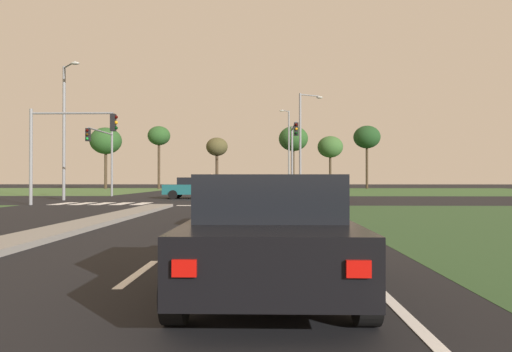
# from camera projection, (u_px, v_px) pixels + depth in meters

# --- Properties ---
(ground_plane) EXTENTS (200.00, 200.00, 0.00)m
(ground_plane) POSITION_uv_depth(u_px,v_px,m) (188.00, 200.00, 31.51)
(ground_plane) COLOR black
(grass_verge_far_left) EXTENTS (35.00, 35.00, 0.01)m
(grass_verge_far_left) POSITION_uv_depth(u_px,v_px,m) (18.00, 191.00, 56.56)
(grass_verge_far_left) COLOR #476B38
(grass_verge_far_left) RESTS_ON ground
(grass_verge_far_right) EXTENTS (35.00, 35.00, 0.01)m
(grass_verge_far_right) POSITION_uv_depth(u_px,v_px,m) (430.00, 191.00, 55.44)
(grass_verge_far_right) COLOR #385B2D
(grass_verge_far_right) RESTS_ON ground
(median_island_near) EXTENTS (1.20, 22.00, 0.14)m
(median_island_near) POSITION_uv_depth(u_px,v_px,m) (70.00, 228.00, 12.51)
(median_island_near) COLOR gray
(median_island_near) RESTS_ON ground
(median_island_far) EXTENTS (1.20, 36.00, 0.14)m
(median_island_far) POSITION_uv_depth(u_px,v_px,m) (223.00, 190.00, 56.50)
(median_island_far) COLOR gray
(median_island_far) RESTS_ON ground
(lane_dash_near) EXTENTS (0.14, 2.00, 0.01)m
(lane_dash_near) POSITION_uv_depth(u_px,v_px,m) (139.00, 273.00, 6.80)
(lane_dash_near) COLOR silver
(lane_dash_near) RESTS_ON ground
(lane_dash_second) EXTENTS (0.14, 2.00, 0.01)m
(lane_dash_second) POSITION_uv_depth(u_px,v_px,m) (198.00, 229.00, 12.80)
(lane_dash_second) COLOR silver
(lane_dash_second) RESTS_ON ground
(lane_dash_third) EXTENTS (0.14, 2.00, 0.01)m
(lane_dash_third) POSITION_uv_depth(u_px,v_px,m) (220.00, 213.00, 18.80)
(lane_dash_third) COLOR silver
(lane_dash_third) RESTS_ON ground
(edge_line_right) EXTENTS (0.14, 24.00, 0.01)m
(edge_line_right) POSITION_uv_depth(u_px,v_px,m) (315.00, 227.00, 13.36)
(edge_line_right) COLOR silver
(edge_line_right) RESTS_ON ground
(stop_bar_near) EXTENTS (6.40, 0.50, 0.01)m
(stop_bar_near) POSITION_uv_depth(u_px,v_px,m) (236.00, 206.00, 24.43)
(stop_bar_near) COLOR silver
(stop_bar_near) RESTS_ON ground
(crosswalk_bar_near) EXTENTS (0.70, 2.80, 0.01)m
(crosswalk_bar_near) POSITION_uv_depth(u_px,v_px,m) (64.00, 204.00, 26.45)
(crosswalk_bar_near) COLOR silver
(crosswalk_bar_near) RESTS_ON ground
(crosswalk_bar_second) EXTENTS (0.70, 2.80, 0.01)m
(crosswalk_bar_second) POSITION_uv_depth(u_px,v_px,m) (83.00, 204.00, 26.42)
(crosswalk_bar_second) COLOR silver
(crosswalk_bar_second) RESTS_ON ground
(crosswalk_bar_third) EXTENTS (0.70, 2.80, 0.01)m
(crosswalk_bar_third) POSITION_uv_depth(u_px,v_px,m) (103.00, 204.00, 26.40)
(crosswalk_bar_third) COLOR silver
(crosswalk_bar_third) RESTS_ON ground
(crosswalk_bar_fourth) EXTENTS (0.70, 2.80, 0.01)m
(crosswalk_bar_fourth) POSITION_uv_depth(u_px,v_px,m) (122.00, 204.00, 26.37)
(crosswalk_bar_fourth) COLOR silver
(crosswalk_bar_fourth) RESTS_ON ground
(crosswalk_bar_fifth) EXTENTS (0.70, 2.80, 0.01)m
(crosswalk_bar_fifth) POSITION_uv_depth(u_px,v_px,m) (142.00, 204.00, 26.35)
(crosswalk_bar_fifth) COLOR silver
(crosswalk_bar_fifth) RESTS_ON ground
(car_silver_near) EXTENTS (1.97, 4.35, 1.46)m
(car_silver_near) POSITION_uv_depth(u_px,v_px,m) (274.00, 203.00, 12.61)
(car_silver_near) COLOR #B7B7BC
(car_silver_near) RESTS_ON ground
(car_black_second) EXTENTS (2.06, 4.19, 1.46)m
(car_black_second) POSITION_uv_depth(u_px,v_px,m) (269.00, 232.00, 5.70)
(car_black_second) COLOR black
(car_black_second) RESTS_ON ground
(car_teal_third) EXTENTS (4.55, 2.08, 1.56)m
(car_teal_third) POSITION_uv_depth(u_px,v_px,m) (195.00, 188.00, 33.43)
(car_teal_third) COLOR #19565B
(car_teal_third) RESTS_ON ground
(car_red_fourth) EXTENTS (4.35, 2.03, 1.58)m
(car_red_fourth) POSITION_uv_depth(u_px,v_px,m) (307.00, 189.00, 29.34)
(car_red_fourth) COLOR #A31919
(car_red_fourth) RESTS_ON ground
(traffic_signal_far_right) EXTENTS (0.32, 5.48, 5.83)m
(traffic_signal_far_right) POSITION_uv_depth(u_px,v_px,m) (293.00, 146.00, 36.00)
(traffic_signal_far_right) COLOR gray
(traffic_signal_far_right) RESTS_ON ground
(traffic_signal_far_left) EXTENTS (0.32, 5.51, 5.46)m
(traffic_signal_far_left) POSITION_uv_depth(u_px,v_px,m) (103.00, 149.00, 36.25)
(traffic_signal_far_left) COLOR gray
(traffic_signal_far_left) RESTS_ON ground
(traffic_signal_near_left) EXTENTS (4.93, 0.32, 5.33)m
(traffic_signal_near_left) POSITION_uv_depth(u_px,v_px,m) (64.00, 138.00, 25.06)
(traffic_signal_near_left) COLOR gray
(traffic_signal_near_left) RESTS_ON ground
(street_lamp_second) EXTENTS (1.81, 1.82, 9.11)m
(street_lamp_second) POSITION_uv_depth(u_px,v_px,m) (65.00, 125.00, 30.66)
(street_lamp_second) COLOR gray
(street_lamp_second) RESTS_ON ground
(street_lamp_third) EXTENTS (2.12, 1.11, 8.73)m
(street_lamp_third) POSITION_uv_depth(u_px,v_px,m) (302.00, 138.00, 38.53)
(street_lamp_third) COLOR gray
(street_lamp_third) RESTS_ON ground
(street_lamp_fourth) EXTENTS (1.36, 1.70, 10.12)m
(street_lamp_fourth) POSITION_uv_depth(u_px,v_px,m) (288.00, 146.00, 57.35)
(street_lamp_fourth) COLOR gray
(street_lamp_fourth) RESTS_ON ground
(pedestrian_at_median) EXTENTS (0.34, 0.34, 1.83)m
(pedestrian_at_median) POSITION_uv_depth(u_px,v_px,m) (212.00, 181.00, 43.90)
(pedestrian_at_median) COLOR maroon
(pedestrian_at_median) RESTS_ON median_island_far
(treeline_near) EXTENTS (4.75, 4.75, 9.31)m
(treeline_near) POSITION_uv_depth(u_px,v_px,m) (106.00, 141.00, 68.94)
(treeline_near) COLOR #423323
(treeline_near) RESTS_ON ground
(treeline_second) EXTENTS (3.29, 3.29, 9.26)m
(treeline_second) POSITION_uv_depth(u_px,v_px,m) (159.00, 137.00, 66.79)
(treeline_second) COLOR #423323
(treeline_second) RESTS_ON ground
(treeline_third) EXTENTS (3.22, 3.22, 7.67)m
(treeline_third) POSITION_uv_depth(u_px,v_px,m) (217.00, 148.00, 67.67)
(treeline_third) COLOR #423323
(treeline_third) RESTS_ON ground
(treeline_fourth) EXTENTS (4.26, 4.26, 9.17)m
(treeline_fourth) POSITION_uv_depth(u_px,v_px,m) (293.00, 139.00, 66.13)
(treeline_fourth) COLOR #423323
(treeline_fourth) RESTS_ON ground
(treeline_fifth) EXTENTS (4.07, 4.07, 9.62)m
(treeline_fifth) POSITION_uv_depth(u_px,v_px,m) (367.00, 138.00, 69.19)
(treeline_fifth) COLOR #423323
(treeline_fifth) RESTS_ON ground
(treeline_sixth) EXTENTS (3.76, 3.76, 7.85)m
(treeline_sixth) POSITION_uv_depth(u_px,v_px,m) (330.00, 147.00, 67.32)
(treeline_sixth) COLOR #423323
(treeline_sixth) RESTS_ON ground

